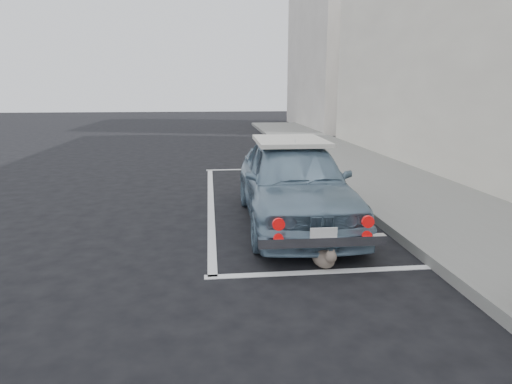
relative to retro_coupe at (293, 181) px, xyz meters
The scene contains 8 objects.
ground 1.78m from the retro_coupe, 106.65° to the right, with size 80.00×80.00×0.00m, color black.
sidewalk 2.84m from the retro_coupe, ahead, with size 2.80×40.00×0.15m, color slate.
building_far 19.63m from the retro_coupe, 72.30° to the left, with size 3.50×10.00×8.00m, color #B9B1A8.
pline_rear 2.18m from the retro_coupe, 89.09° to the right, with size 3.00×0.12×0.01m, color silver.
pline_front 4.99m from the retro_coupe, 89.62° to the left, with size 3.00×0.12×0.01m, color silver.
pline_side 2.10m from the retro_coupe, 133.55° to the left, with size 0.12×7.00×0.01m, color silver.
retro_coupe is the anchor object (origin of this frame).
cat 2.01m from the retro_coupe, 89.33° to the right, with size 0.34×0.54×0.30m.
Camera 1 is at (-0.90, -5.23, 2.17)m, focal length 30.00 mm.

